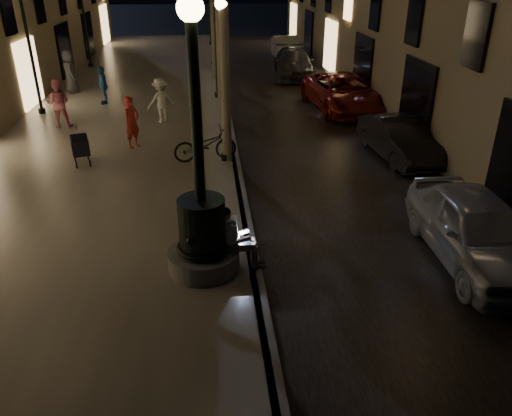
{
  "coord_description": "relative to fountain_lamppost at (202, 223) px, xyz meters",
  "views": [
    {
      "loc": [
        -0.81,
        -6.4,
        5.64
      ],
      "look_at": [
        0.13,
        3.0,
        0.98
      ],
      "focal_mm": 35.0,
      "sensor_mm": 36.0,
      "label": 1
    }
  ],
  "objects": [
    {
      "name": "seated_man_laptop",
      "position": [
        0.61,
        -0.0,
        -0.31
      ],
      "size": [
        0.94,
        0.32,
        1.31
      ],
      "color": "tan",
      "rests_on": "promenade"
    },
    {
      "name": "pedestrian_red",
      "position": [
        -2.23,
        7.5,
        -0.18
      ],
      "size": [
        0.67,
        0.73,
        1.66
      ],
      "primitive_type": "imported",
      "rotation": [
        0.0,
        0.0,
        0.97
      ],
      "color": "red",
      "rests_on": "promenade"
    },
    {
      "name": "pedestrian_white",
      "position": [
        -1.5,
        10.29,
        -0.19
      ],
      "size": [
        1.22,
        1.0,
        1.64
      ],
      "primitive_type": "imported",
      "rotation": [
        0.0,
        0.0,
        3.58
      ],
      "color": "silver",
      "rests_on": "promenade"
    },
    {
      "name": "car_fifth",
      "position": [
        5.41,
        24.4,
        -0.5
      ],
      "size": [
        1.54,
        4.32,
        1.42
      ],
      "primitive_type": "imported",
      "rotation": [
        0.0,
        0.0,
        -0.01
      ],
      "color": "#9C9D98",
      "rests_on": "ground"
    },
    {
      "name": "fountain_lamppost",
      "position": [
        0.0,
        0.0,
        0.0
      ],
      "size": [
        1.4,
        1.4,
        5.21
      ],
      "color": "#59595B",
      "rests_on": "promenade"
    },
    {
      "name": "lamp_curb_d",
      "position": [
        0.7,
        30.0,
        2.02
      ],
      "size": [
        0.36,
        0.36,
        4.81
      ],
      "color": "black",
      "rests_on": "promenade"
    },
    {
      "name": "stroller",
      "position": [
        -3.6,
        6.08,
        -0.43
      ],
      "size": [
        0.69,
        1.15,
        1.16
      ],
      "rotation": [
        0.0,
        0.0,
        0.29
      ],
      "color": "black",
      "rests_on": "promenade"
    },
    {
      "name": "pedestrian_pink",
      "position": [
        -5.14,
        10.04,
        -0.14
      ],
      "size": [
        0.86,
        0.67,
        1.75
      ],
      "primitive_type": "imported",
      "rotation": [
        0.0,
        0.0,
        3.15
      ],
      "color": "#CE6D7F",
      "rests_on": "promenade"
    },
    {
      "name": "car_front",
      "position": [
        5.57,
        0.07,
        -0.48
      ],
      "size": [
        1.85,
        4.33,
        1.46
      ],
      "primitive_type": "imported",
      "rotation": [
        0.0,
        0.0,
        -0.03
      ],
      "color": "#AAADB1",
      "rests_on": "ground"
    },
    {
      "name": "car_rear",
      "position": [
        5.0,
        19.04,
        -0.49
      ],
      "size": [
        2.44,
        5.12,
        1.44
      ],
      "primitive_type": "imported",
      "rotation": [
        0.0,
        0.0,
        -0.09
      ],
      "color": "#333238",
      "rests_on": "ground"
    },
    {
      "name": "lamp_left_c",
      "position": [
        -6.4,
        22.0,
        2.02
      ],
      "size": [
        0.36,
        0.36,
        4.81
      ],
      "color": "black",
      "rests_on": "promenade"
    },
    {
      "name": "pedestrian_blue",
      "position": [
        -4.14,
        13.33,
        -0.23
      ],
      "size": [
        0.59,
        0.98,
        1.57
      ],
      "primitive_type": "imported",
      "rotation": [
        0.0,
        0.0,
        4.96
      ],
      "color": "#2A599C",
      "rests_on": "promenade"
    },
    {
      "name": "lamp_curb_a",
      "position": [
        0.7,
        6.0,
        2.02
      ],
      "size": [
        0.36,
        0.36,
        4.81
      ],
      "color": "black",
      "rests_on": "promenade"
    },
    {
      "name": "car_third",
      "position": [
        5.91,
        12.03,
        -0.48
      ],
      "size": [
        2.88,
        5.46,
        1.46
      ],
      "primitive_type": "imported",
      "rotation": [
        0.0,
        0.0,
        0.09
      ],
      "color": "maroon",
      "rests_on": "ground"
    },
    {
      "name": "lamp_curb_b",
      "position": [
        0.7,
        14.0,
        2.02
      ],
      "size": [
        0.36,
        0.36,
        4.81
      ],
      "color": "black",
      "rests_on": "promenade"
    },
    {
      "name": "bicycle",
      "position": [
        0.09,
        6.01,
        -0.51
      ],
      "size": [
        2.01,
        1.01,
        1.01
      ],
      "primitive_type": "imported",
      "rotation": [
        0.0,
        0.0,
        1.76
      ],
      "color": "black",
      "rests_on": "promenade"
    },
    {
      "name": "promenade",
      "position": [
        -3.0,
        13.0,
        -1.11
      ],
      "size": [
        8.0,
        45.0,
        0.2
      ],
      "primitive_type": "cube",
      "color": "slate",
      "rests_on": "ground"
    },
    {
      "name": "pedestrian_dark",
      "position": [
        -6.0,
        15.59,
        -0.05
      ],
      "size": [
        0.88,
        1.08,
        1.91
      ],
      "primitive_type": "imported",
      "rotation": [
        0.0,
        0.0,
        1.9
      ],
      "color": "#313136",
      "rests_on": "promenade"
    },
    {
      "name": "lamp_left_b",
      "position": [
        -6.4,
        12.0,
        2.02
      ],
      "size": [
        0.36,
        0.36,
        4.81
      ],
      "color": "black",
      "rests_on": "promenade"
    },
    {
      "name": "curb_strip",
      "position": [
        1.0,
        13.0,
        -1.11
      ],
      "size": [
        0.25,
        45.0,
        0.2
      ],
      "primitive_type": "cube",
      "color": "#59595B",
      "rests_on": "ground"
    },
    {
      "name": "cobble_lane",
      "position": [
        4.0,
        13.0,
        -1.2
      ],
      "size": [
        6.0,
        45.0,
        0.02
      ],
      "primitive_type": "cube",
      "color": "black",
      "rests_on": "ground"
    },
    {
      "name": "lamp_curb_c",
      "position": [
        0.7,
        22.0,
        2.02
      ],
      "size": [
        0.36,
        0.36,
        4.81
      ],
      "color": "black",
      "rests_on": "promenade"
    },
    {
      "name": "car_second",
      "position": [
        6.2,
        6.18,
        -0.58
      ],
      "size": [
        1.72,
        3.94,
        1.26
      ],
      "primitive_type": "imported",
      "rotation": [
        0.0,
        0.0,
        0.1
      ],
      "color": "black",
      "rests_on": "ground"
    },
    {
      "name": "ground",
      "position": [
        1.0,
        13.0,
        -1.21
      ],
      "size": [
        120.0,
        120.0,
        0.0
      ],
      "primitive_type": "plane",
      "color": "black",
      "rests_on": "ground"
    }
  ]
}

